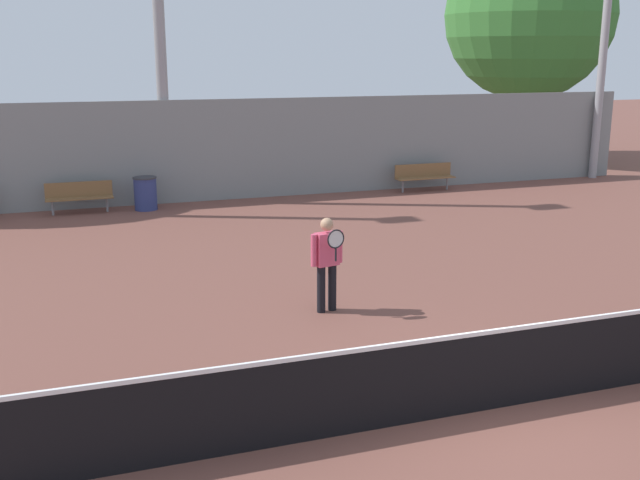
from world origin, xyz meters
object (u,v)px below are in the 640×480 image
Objects in this scene: bench_courtside_near at (79,194)px; trash_bin at (145,193)px; tennis_player at (327,259)px; tree_green_broad at (530,15)px; bench_courtside_far at (424,174)px; tennis_net at (488,370)px.

bench_courtside_near is 1.73m from trash_bin.
tree_green_broad is (13.58, 14.67, 4.69)m from tennis_player.
bench_courtside_far is at bearing 1.03° from trash_bin.
tennis_net is 13.23× the size of trash_bin.
tennis_player is 20.53m from tree_green_broad.
tennis_player reaches higher than tennis_net.
tennis_net is 1.35× the size of tree_green_broad.
tennis_player is at bearing -132.79° from tree_green_broad.
tennis_player is at bearing -78.84° from trash_bin.
trash_bin is at bearing -178.97° from bench_courtside_far.
tennis_player is 0.91× the size of bench_courtside_near.
tennis_player is at bearing -69.55° from bench_courtside_near.
trash_bin is 17.09m from tree_green_broad.
trash_bin is (-2.47, 13.44, -0.07)m from tennis_net.
tennis_net is 14.22m from bench_courtside_near.
bench_courtside_near is at bearing -180.00° from bench_courtside_far.
trash_bin is 0.10× the size of tree_green_broad.
tennis_player is 10.27m from bench_courtside_near.
bench_courtside_near and bench_courtside_far have the same top height.
tennis_player reaches higher than trash_bin.
tree_green_broad reaches higher than trash_bin.
tennis_net reaches higher than bench_courtside_far.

